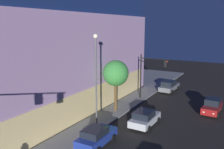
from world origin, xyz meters
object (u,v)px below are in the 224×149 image
car_silver (145,118)px  car_red (212,106)px  modern_building (12,46)px  traffic_light_far_corner (150,70)px  street_lamp_sidewalk (96,71)px  sidewalk_tree (116,73)px  car_grey (169,86)px  car_blue (96,136)px

car_silver → car_red: (7.45, -5.48, 0.02)m
modern_building → traffic_light_far_corner: bearing=-66.1°
street_lamp_sidewalk → sidewalk_tree: (5.27, 0.75, -1.18)m
modern_building → car_red: bearing=-75.3°
street_lamp_sidewalk → car_grey: street_lamp_sidewalk is taller
sidewalk_tree → car_grey: 12.97m
modern_building → car_silver: size_ratio=6.91×
car_grey → modern_building: bearing=126.2°
car_blue → car_silver: car_silver is taller
car_grey → car_red: bearing=-133.5°
modern_building → street_lamp_sidewalk: modern_building is taller
traffic_light_far_corner → car_red: traffic_light_far_corner is taller
modern_building → car_grey: bearing=-53.8°
car_blue → car_grey: bearing=-0.6°
car_silver → street_lamp_sidewalk: bearing=127.7°
traffic_light_far_corner → car_blue: size_ratio=1.45×
street_lamp_sidewalk → car_red: size_ratio=2.24×
traffic_light_far_corner → sidewalk_tree: traffic_light_far_corner is taller
traffic_light_far_corner → car_blue: bearing=-176.6°
car_red → traffic_light_far_corner: bearing=83.0°
traffic_light_far_corner → car_grey: size_ratio=1.31×
car_red → car_grey: size_ratio=0.87×
car_red → car_grey: same height
traffic_light_far_corner → car_red: bearing=-97.0°
street_lamp_sidewalk → car_grey: 18.17m
car_blue → car_grey: 20.33m
modern_building → street_lamp_sidewalk: (-3.65, -16.61, -1.44)m
sidewalk_tree → car_grey: (12.07, -2.88, -3.79)m
car_grey → sidewalk_tree: bearing=166.6°
car_red → car_grey: bearing=46.5°
car_grey → car_silver: bearing=-172.9°
traffic_light_far_corner → car_grey: 6.83m
street_lamp_sidewalk → car_silver: street_lamp_sidewalk is taller
modern_building → car_grey: modern_building is taller
street_lamp_sidewalk → car_silver: size_ratio=2.18×
car_blue → car_grey: car_grey is taller
modern_building → traffic_light_far_corner: 19.58m
car_blue → street_lamp_sidewalk: bearing=32.9°
traffic_light_far_corner → car_grey: traffic_light_far_corner is taller
modern_building → car_grey: (13.69, -18.74, -6.41)m
car_blue → sidewalk_tree: bearing=17.9°
sidewalk_tree → car_blue: 9.48m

